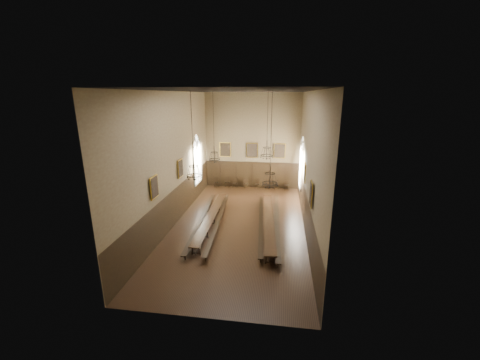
% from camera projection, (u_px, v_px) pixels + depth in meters
% --- Properties ---
extents(floor, '(9.00, 18.00, 0.02)m').
position_uv_depth(floor, '(239.00, 225.00, 20.53)').
color(floor, black).
rests_on(floor, ground).
extents(ceiling, '(9.00, 18.00, 0.02)m').
position_uv_depth(ceiling, '(239.00, 91.00, 18.02)').
color(ceiling, black).
rests_on(ceiling, ground).
extents(wall_back, '(9.00, 0.02, 9.00)m').
position_uv_depth(wall_back, '(252.00, 142.00, 27.85)').
color(wall_back, '#756748').
rests_on(wall_back, ground).
extents(wall_front, '(9.00, 0.02, 9.00)m').
position_uv_depth(wall_front, '(204.00, 216.00, 10.70)').
color(wall_front, '#756748').
rests_on(wall_front, ground).
extents(wall_left, '(0.02, 18.00, 9.00)m').
position_uv_depth(wall_left, '(173.00, 160.00, 19.87)').
color(wall_left, '#756748').
rests_on(wall_left, ground).
extents(wall_right, '(0.02, 18.00, 9.00)m').
position_uv_depth(wall_right, '(309.00, 165.00, 18.68)').
color(wall_right, '#756748').
rests_on(wall_right, ground).
extents(wainscot_panelling, '(9.00, 18.00, 2.50)m').
position_uv_depth(wainscot_panelling, '(239.00, 209.00, 20.18)').
color(wainscot_panelling, black).
rests_on(wainscot_panelling, floor).
extents(table_left, '(0.80, 9.10, 0.71)m').
position_uv_depth(table_left, '(211.00, 220.00, 20.53)').
color(table_left, black).
rests_on(table_left, floor).
extents(table_right, '(1.33, 9.74, 0.76)m').
position_uv_depth(table_right, '(268.00, 223.00, 19.90)').
color(table_right, black).
rests_on(table_right, floor).
extents(bench_left_outer, '(0.98, 10.11, 0.46)m').
position_uv_depth(bench_left_outer, '(202.00, 220.00, 20.62)').
color(bench_left_outer, black).
rests_on(bench_left_outer, floor).
extents(bench_left_inner, '(0.92, 10.20, 0.46)m').
position_uv_depth(bench_left_inner, '(218.00, 221.00, 20.49)').
color(bench_left_inner, black).
rests_on(bench_left_inner, floor).
extents(bench_right_inner, '(0.93, 9.94, 0.45)m').
position_uv_depth(bench_right_inner, '(261.00, 223.00, 20.27)').
color(bench_right_inner, black).
rests_on(bench_right_inner, floor).
extents(bench_right_outer, '(0.66, 10.80, 0.49)m').
position_uv_depth(bench_right_outer, '(277.00, 223.00, 20.16)').
color(bench_right_outer, black).
rests_on(bench_right_outer, floor).
extents(chair_0, '(0.52, 0.52, 0.94)m').
position_uv_depth(chair_0, '(216.00, 184.00, 29.02)').
color(chair_0, black).
rests_on(chair_0, floor).
extents(chair_1, '(0.46, 0.46, 0.99)m').
position_uv_depth(chair_1, '(227.00, 184.00, 28.92)').
color(chair_1, black).
rests_on(chair_1, floor).
extents(chair_2, '(0.47, 0.47, 0.96)m').
position_uv_depth(chair_2, '(235.00, 185.00, 28.77)').
color(chair_2, black).
rests_on(chair_2, floor).
extents(chair_3, '(0.54, 0.54, 0.96)m').
position_uv_depth(chair_3, '(246.00, 185.00, 28.66)').
color(chair_3, black).
rests_on(chair_3, floor).
extents(chair_4, '(0.49, 0.49, 0.88)m').
position_uv_depth(chair_4, '(257.00, 186.00, 28.53)').
color(chair_4, black).
rests_on(chair_4, floor).
extents(chair_5, '(0.40, 0.40, 0.88)m').
position_uv_depth(chair_5, '(267.00, 186.00, 28.40)').
color(chair_5, black).
rests_on(chair_5, floor).
extents(chair_6, '(0.45, 0.45, 0.90)m').
position_uv_depth(chair_6, '(276.00, 187.00, 28.20)').
color(chair_6, black).
rests_on(chair_6, floor).
extents(chair_7, '(0.44, 0.44, 0.98)m').
position_uv_depth(chair_7, '(287.00, 187.00, 28.10)').
color(chair_7, black).
rests_on(chair_7, floor).
extents(chandelier_back_left, '(0.85, 0.85, 5.09)m').
position_uv_depth(chandelier_back_left, '(214.00, 155.00, 22.14)').
color(chandelier_back_left, black).
rests_on(chandelier_back_left, ceiling).
extents(chandelier_back_right, '(0.90, 0.90, 4.65)m').
position_uv_depth(chandelier_back_right, '(267.00, 152.00, 21.31)').
color(chandelier_back_right, black).
rests_on(chandelier_back_right, ceiling).
extents(chandelier_front_left, '(0.86, 0.86, 4.82)m').
position_uv_depth(chandelier_front_left, '(194.00, 170.00, 16.68)').
color(chandelier_front_left, black).
rests_on(chandelier_front_left, ceiling).
extents(chandelier_front_right, '(0.91, 0.91, 5.36)m').
position_uv_depth(chandelier_front_right, '(270.00, 178.00, 17.04)').
color(chandelier_front_right, black).
rests_on(chandelier_front_right, ceiling).
extents(portrait_back_0, '(1.10, 0.12, 1.40)m').
position_uv_depth(portrait_back_0, '(225.00, 150.00, 28.29)').
color(portrait_back_0, gold).
rests_on(portrait_back_0, wall_back).
extents(portrait_back_1, '(1.10, 0.12, 1.40)m').
position_uv_depth(portrait_back_1, '(252.00, 150.00, 27.95)').
color(portrait_back_1, gold).
rests_on(portrait_back_1, wall_back).
extents(portrait_back_2, '(1.10, 0.12, 1.40)m').
position_uv_depth(portrait_back_2, '(280.00, 151.00, 27.60)').
color(portrait_back_2, gold).
rests_on(portrait_back_2, wall_back).
extents(portrait_left_0, '(0.12, 1.00, 1.30)m').
position_uv_depth(portrait_left_0, '(180.00, 168.00, 21.03)').
color(portrait_left_0, gold).
rests_on(portrait_left_0, wall_left).
extents(portrait_left_1, '(0.12, 1.00, 1.30)m').
position_uv_depth(portrait_left_1, '(154.00, 187.00, 16.75)').
color(portrait_left_1, gold).
rests_on(portrait_left_1, wall_left).
extents(portrait_right_0, '(0.12, 1.00, 1.30)m').
position_uv_depth(portrait_right_0, '(305.00, 173.00, 19.87)').
color(portrait_right_0, gold).
rests_on(portrait_right_0, wall_right).
extents(portrait_right_1, '(0.12, 1.00, 1.30)m').
position_uv_depth(portrait_right_1, '(311.00, 194.00, 15.59)').
color(portrait_right_1, gold).
rests_on(portrait_right_1, wall_right).
extents(window_right, '(0.20, 2.20, 4.60)m').
position_uv_depth(window_right, '(301.00, 162.00, 24.23)').
color(window_right, white).
rests_on(window_right, wall_right).
extents(window_left, '(0.20, 2.20, 4.60)m').
position_uv_depth(window_left, '(197.00, 159.00, 25.40)').
color(window_left, white).
rests_on(window_left, wall_left).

